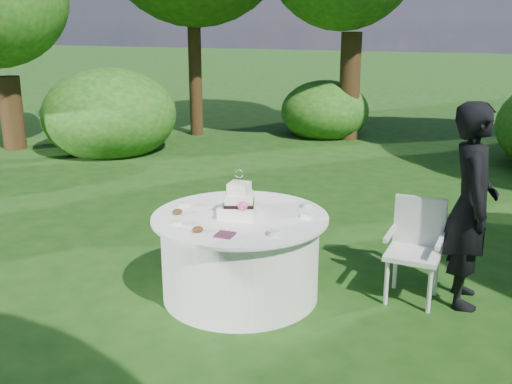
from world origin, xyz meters
TOP-DOWN VIEW (x-y plane):
  - ground at (0.00, 0.00)m, footprint 80.00×80.00m
  - napkins at (0.07, -0.52)m, footprint 0.14×0.14m
  - feather_plume at (-0.26, -0.44)m, footprint 0.48×0.07m
  - guest at (1.91, 0.57)m, footprint 0.50×0.70m
  - table at (0.00, 0.00)m, footprint 1.56×1.56m
  - cake at (0.00, -0.02)m, footprint 0.35×0.35m
  - chair at (1.48, 0.52)m, footprint 0.51×0.49m
  - votives at (0.04, 0.05)m, footprint 1.24×0.94m
  - petal_cups at (-0.35, -0.34)m, footprint 0.45×0.44m

SIDE VIEW (x-z plane):
  - ground at x=0.00m, z-range 0.00..0.00m
  - table at x=0.00m, z-range 0.00..0.77m
  - chair at x=1.48m, z-range 0.07..0.98m
  - feather_plume at x=-0.26m, z-range 0.77..0.78m
  - napkins at x=0.07m, z-range 0.77..0.79m
  - votives at x=0.04m, z-range 0.77..0.81m
  - petal_cups at x=-0.35m, z-range 0.77..0.82m
  - cake at x=0.00m, z-range 0.67..1.10m
  - guest at x=1.91m, z-range 0.00..1.79m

